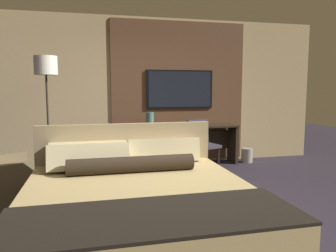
{
  "coord_description": "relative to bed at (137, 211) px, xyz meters",
  "views": [
    {
      "loc": [
        -0.96,
        -3.65,
        1.47
      ],
      "look_at": [
        0.09,
        0.78,
        0.94
      ],
      "focal_mm": 35.0,
      "sensor_mm": 36.0,
      "label": 1
    }
  ],
  "objects": [
    {
      "name": "waste_bin",
      "position": [
        2.62,
        2.98,
        -0.2
      ],
      "size": [
        0.22,
        0.22,
        0.28
      ],
      "color": "gray",
      "rests_on": "ground_plane"
    },
    {
      "name": "vase_tall",
      "position": [
        0.67,
        3.06,
        0.55
      ],
      "size": [
        0.14,
        0.14,
        0.27
      ],
      "color": "#4C706B",
      "rests_on": "desk"
    },
    {
      "name": "armchair_by_window",
      "position": [
        -1.49,
        1.62,
        -0.07
      ],
      "size": [
        1.08,
        1.09,
        0.8
      ],
      "rotation": [
        0.0,
        0.0,
        2.13
      ],
      "color": "brown",
      "rests_on": "ground_plane"
    },
    {
      "name": "bed",
      "position": [
        0.0,
        0.0,
        0.0
      ],
      "size": [
        2.07,
        2.21,
        1.05
      ],
      "color": "#33281E",
      "rests_on": "ground_plane"
    },
    {
      "name": "floor_lamp",
      "position": [
        -1.03,
        2.36,
        1.31
      ],
      "size": [
        0.34,
        0.34,
        1.95
      ],
      "color": "#282623",
      "rests_on": "ground_plane"
    },
    {
      "name": "wall_back_tv_panel",
      "position": [
        0.68,
        3.34,
        1.06
      ],
      "size": [
        7.2,
        0.09,
        2.8
      ],
      "color": "tan",
      "rests_on": "ground_plane"
    },
    {
      "name": "tv",
      "position": [
        1.31,
        3.27,
        1.11
      ],
      "size": [
        1.32,
        0.04,
        0.74
      ],
      "color": "black"
    },
    {
      "name": "desk",
      "position": [
        1.31,
        3.1,
        0.18
      ],
      "size": [
        2.14,
        0.45,
        0.76
      ],
      "color": "#2D2319",
      "rests_on": "ground_plane"
    },
    {
      "name": "desk_chair",
      "position": [
        1.5,
        2.54,
        0.21
      ],
      "size": [
        0.57,
        0.57,
        0.91
      ],
      "rotation": [
        0.0,
        0.0,
        0.3
      ],
      "color": "#38333D",
      "rests_on": "ground_plane"
    },
    {
      "name": "ground_plane",
      "position": [
        0.56,
        0.75,
        -0.34
      ],
      "size": [
        16.0,
        16.0,
        0.0
      ],
      "primitive_type": "plane",
      "color": "#28232D"
    },
    {
      "name": "book",
      "position": [
        1.24,
        3.05,
        0.43
      ],
      "size": [
        0.26,
        0.22,
        0.03
      ],
      "color": "maroon",
      "rests_on": "desk"
    }
  ]
}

